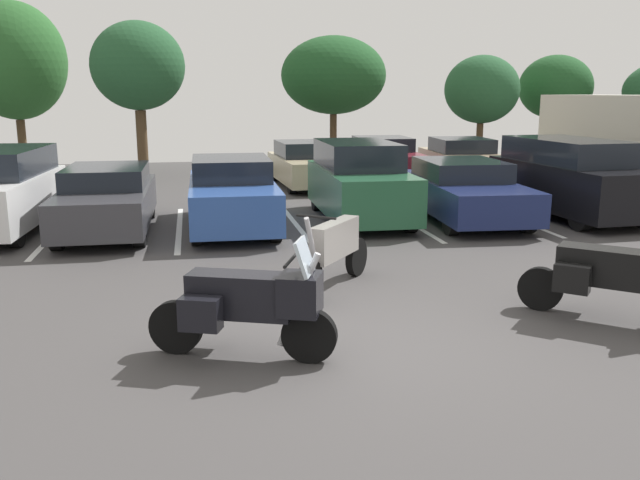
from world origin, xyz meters
TOP-DOWN VIEW (x-y plane):
  - ground at (0.00, 0.00)m, footprint 44.00×44.00m
  - motorcycle_touring at (-1.13, -0.27)m, footprint 2.07×1.17m
  - motorcycle_second at (3.65, 0.08)m, footprint 1.78×1.63m
  - motorcycle_third at (0.38, 2.22)m, footprint 1.48×1.90m
  - parking_stripes at (-2.01, 7.40)m, footprint 20.93×5.08m
  - car_charcoal at (-3.48, 7.31)m, footprint 1.81×4.59m
  - car_blue at (-0.84, 7.27)m, footprint 1.87×4.59m
  - car_green at (2.12, 7.65)m, footprint 1.86×4.49m
  - car_navy at (4.54, 7.23)m, footprint 2.20×4.83m
  - car_black at (7.20, 7.17)m, footprint 2.13×4.78m
  - car_far_champagne at (1.89, 13.59)m, footprint 1.98×4.52m
  - car_far_maroon at (4.49, 13.74)m, footprint 2.02×4.42m
  - car_far_tan at (7.09, 13.43)m, footprint 2.23×4.83m
  - tree_far_left at (10.04, 18.81)m, footprint 3.02×3.02m
  - tree_rear at (4.05, 19.70)m, footprint 4.21×4.21m
  - tree_left at (-8.20, 20.89)m, footprint 3.86×3.86m
  - tree_far_right at (-3.38, 17.29)m, footprint 3.21×3.21m
  - tree_center_left at (13.94, 19.93)m, footprint 3.12×3.12m

SIDE VIEW (x-z plane):
  - ground at x=0.00m, z-range -0.10..0.00m
  - parking_stripes at x=-2.01m, z-range 0.00..0.01m
  - motorcycle_third at x=0.38m, z-range -0.02..1.24m
  - motorcycle_second at x=3.65m, z-range -0.04..1.34m
  - motorcycle_touring at x=-1.13m, z-range -0.05..1.35m
  - car_far_champagne at x=1.89m, z-range -0.02..1.38m
  - car_navy at x=4.54m, z-range 0.00..1.37m
  - car_charcoal at x=-3.48m, z-range 0.01..1.40m
  - car_far_tan at x=7.09m, z-range -0.01..1.43m
  - car_far_maroon at x=4.49m, z-range -0.01..1.48m
  - car_blue at x=-0.84m, z-range -0.02..1.51m
  - car_green at x=2.12m, z-range -0.01..1.80m
  - car_black at x=7.20m, z-range 0.01..1.86m
  - tree_far_left at x=10.04m, z-range 0.83..5.23m
  - tree_center_left at x=13.94m, z-range 0.87..5.38m
  - tree_rear at x=4.05m, z-range 1.02..6.15m
  - tree_far_right at x=-3.38m, z-range 1.13..6.46m
  - tree_left at x=-8.20m, z-range 0.93..7.25m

